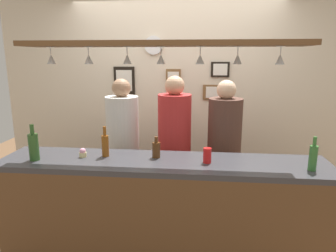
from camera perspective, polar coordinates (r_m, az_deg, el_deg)
The scene contains 25 objects.
ground_plane at distance 3.28m, azimuth -0.19°, elevation -21.48°, with size 8.00×8.00×0.00m, color brown.
back_wall at distance 3.84m, azimuth 1.52°, elevation 4.64°, with size 4.40×0.06×2.60m, color beige.
bar_counter at distance 2.49m, azimuth -1.46°, elevation -14.92°, with size 2.70×0.55×1.02m.
overhead_glass_rack at distance 2.41m, azimuth -1.00°, elevation 15.19°, with size 2.20×0.36×0.04m, color brown.
hanging_wineglass_far_left at distance 2.65m, azimuth -21.05°, elevation 11.73°, with size 0.07×0.07×0.13m.
hanging_wineglass_left at distance 2.51m, azimuth -14.65°, elevation 12.15°, with size 0.07×0.07×0.13m.
hanging_wineglass_center_left at distance 2.45m, azimuth -7.65°, elevation 12.43°, with size 0.07×0.07×0.13m.
hanging_wineglass_center at distance 2.40m, azimuth -1.33°, elevation 12.53°, with size 0.07×0.07×0.13m.
hanging_wineglass_center_right at distance 2.38m, azimuth 6.04°, elevation 12.46°, with size 0.07×0.07×0.13m.
hanging_wineglass_right at distance 2.43m, azimuth 12.91°, elevation 12.22°, with size 0.07×0.07×0.13m.
hanging_wineglass_far_right at distance 2.43m, azimuth 20.28°, elevation 11.76°, with size 0.07×0.07×0.13m.
person_left_white_patterned_shirt at distance 3.25m, azimuth -8.43°, elevation -2.74°, with size 0.34×0.34×1.64m.
person_middle_red_shirt at distance 3.15m, azimuth 1.22°, elevation -2.68°, with size 0.34×0.34×1.67m.
person_right_brown_shirt at distance 3.16m, azimuth 10.48°, elevation -3.32°, with size 0.34×0.34×1.63m.
bottle_beer_green_import at distance 2.51m, azimuth 25.55°, elevation -5.29°, with size 0.06×0.06×0.26m.
bottle_champagne_green at distance 2.71m, azimuth -23.89°, elevation -3.48°, with size 0.08×0.08×0.30m.
bottle_beer_amber_tall at distance 2.64m, azimuth -11.69°, elevation -3.48°, with size 0.06×0.06×0.26m.
bottle_beer_brown_stubby at distance 2.56m, azimuth -2.23°, elevation -4.39°, with size 0.07×0.07×0.18m.
drink_can at distance 2.46m, azimuth 7.37°, elevation -5.49°, with size 0.07×0.07×0.12m, color red.
cupcake at distance 2.68m, azimuth -15.69°, elevation -4.87°, with size 0.06×0.06×0.08m.
picture_frame_caricature at distance 3.87m, azimuth -8.20°, elevation 8.44°, with size 0.26×0.02×0.34m.
picture_frame_lower_pair at distance 3.78m, azimuth 8.85°, elevation 6.27°, with size 0.30×0.02×0.18m.
picture_frame_crest at distance 3.77m, azimuth 1.00°, elevation 8.65°, with size 0.18×0.02×0.26m.
picture_frame_upper_small at distance 3.76m, azimuth 9.76°, elevation 10.40°, with size 0.22×0.02×0.18m.
wall_clock at distance 3.79m, azimuth -2.73°, elevation 14.89°, with size 0.22×0.22×0.03m, color white.
Camera 1 is at (0.29, -2.69, 1.85)m, focal length 32.51 mm.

